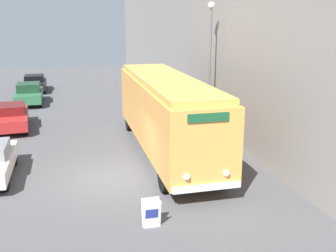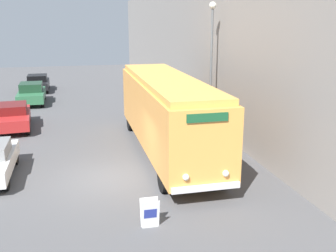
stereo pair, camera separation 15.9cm
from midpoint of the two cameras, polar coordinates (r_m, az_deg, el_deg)
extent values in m
plane|color=#4C4C4F|center=(15.61, -8.57, -7.63)|extent=(80.00, 80.00, 0.00)
cube|color=gray|center=(25.65, 4.30, 11.10)|extent=(0.30, 60.00, 8.38)
cylinder|color=black|center=(14.18, -0.28, -7.47)|extent=(0.28, 1.09, 1.09)
cylinder|color=black|center=(14.80, 8.01, -6.63)|extent=(0.28, 1.09, 1.09)
cylinder|color=black|center=(22.05, -5.29, 0.79)|extent=(0.28, 1.09, 1.09)
cylinder|color=black|center=(22.44, 0.22, 1.12)|extent=(0.28, 1.09, 1.09)
cube|color=#EF9E47|center=(17.90, 0.03, 1.98)|extent=(2.50, 11.21, 2.74)
cube|color=#FEA74B|center=(17.62, 0.03, 6.71)|extent=(2.30, 10.76, 0.24)
cube|color=silver|center=(13.13, 5.89, -8.91)|extent=(2.37, 0.12, 0.20)
sphere|color=white|center=(12.79, 2.97, -7.42)|extent=(0.22, 0.22, 0.22)
sphere|color=white|center=(13.22, 8.73, -6.81)|extent=(0.22, 0.22, 0.22)
cube|color=#19512D|center=(12.39, 6.12, 1.23)|extent=(1.37, 0.06, 0.28)
cube|color=gray|center=(12.20, -2.24, -14.30)|extent=(0.50, 0.19, 0.01)
cube|color=white|center=(11.93, -2.19, -12.66)|extent=(0.55, 0.18, 0.88)
cube|color=white|center=(12.06, -2.33, -12.33)|extent=(0.55, 0.18, 0.88)
cube|color=navy|center=(11.91, -2.17, -12.61)|extent=(0.39, 0.06, 0.31)
cylinder|color=#595E60|center=(20.79, 6.45, 7.60)|extent=(0.12, 0.12, 6.58)
sphere|color=silver|center=(20.62, 6.74, 17.00)|extent=(0.36, 0.36, 0.36)
cylinder|color=black|center=(15.51, -22.27, -7.51)|extent=(0.22, 0.65, 0.65)
cylinder|color=black|center=(18.04, -21.12, -4.23)|extent=(0.22, 0.65, 0.65)
cylinder|color=black|center=(22.43, -19.52, -0.37)|extent=(0.22, 0.65, 0.65)
cylinder|color=black|center=(25.21, -19.44, 1.30)|extent=(0.22, 0.65, 0.65)
cube|color=#A52323|center=(23.79, -21.49, 1.06)|extent=(2.22, 4.40, 0.61)
cube|color=#5B1313|center=(23.77, -21.61, 2.40)|extent=(1.75, 2.04, 0.48)
cylinder|color=black|center=(29.31, -20.68, 3.04)|extent=(0.22, 0.65, 0.65)
cylinder|color=black|center=(29.19, -17.62, 3.26)|extent=(0.22, 0.65, 0.65)
cylinder|color=black|center=(32.06, -20.23, 4.06)|extent=(0.22, 0.65, 0.65)
cylinder|color=black|center=(31.95, -17.43, 4.26)|extent=(0.22, 0.65, 0.65)
cube|color=#2D6642|center=(30.56, -19.03, 4.24)|extent=(1.93, 4.25, 0.61)
cube|color=#193824|center=(30.57, -19.12, 5.38)|extent=(1.60, 1.93, 0.59)
cylinder|color=black|center=(34.67, -19.64, 4.91)|extent=(0.22, 0.68, 0.68)
cylinder|color=black|center=(34.56, -17.05, 5.10)|extent=(0.22, 0.68, 0.68)
cylinder|color=black|center=(37.31, -19.32, 5.62)|extent=(0.22, 0.68, 0.68)
cylinder|color=black|center=(37.21, -16.91, 5.79)|extent=(0.22, 0.68, 0.68)
cube|color=black|center=(35.89, -18.27, 5.81)|extent=(1.90, 4.12, 0.56)
cube|color=black|center=(35.91, -18.33, 6.66)|extent=(1.59, 1.87, 0.50)
camera|label=1|loc=(0.08, -89.70, 0.08)|focal=42.00mm
camera|label=2|loc=(0.08, 90.30, -0.08)|focal=42.00mm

